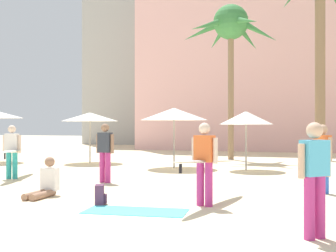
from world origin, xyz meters
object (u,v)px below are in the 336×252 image
object	(u,v)px
person_mid_right	(45,183)
person_near_left	(323,156)
person_far_right	(206,161)
person_near_right	(315,175)
beach_towel	(136,211)
person_far_left	(14,150)
cafe_umbrella_2	(174,114)
cafe_umbrella_1	(246,118)
person_mid_left	(105,150)
backpack	(100,195)
cafe_umbrella_5	(90,117)
palm_tree_center	(231,29)

from	to	relation	value
person_mid_right	person_near_left	bearing A→B (deg)	111.89
person_far_right	person_near_right	size ratio (longest dim) A/B	1.79
beach_towel	person_far_left	xyz separation A→B (m)	(-5.67, 3.71, 0.90)
cafe_umbrella_2	person_mid_right	distance (m)	7.80
person_near_right	beach_towel	bearing A→B (deg)	-151.75
person_near_left	cafe_umbrella_1	bearing A→B (deg)	75.91
person_mid_left	cafe_umbrella_1	bearing A→B (deg)	-25.96
backpack	cafe_umbrella_1	bearing A→B (deg)	53.76
cafe_umbrella_2	person_mid_right	bearing A→B (deg)	-95.88
person_far_right	person_far_left	bearing A→B (deg)	85.04
cafe_umbrella_5	person_far_left	xyz separation A→B (m)	(0.53, -5.88, -1.15)
cafe_umbrella_5	person_far_right	xyz separation A→B (m)	(7.32, -8.48, -1.14)
cafe_umbrella_2	person_far_right	xyz separation A→B (m)	(3.03, -7.42, -1.20)
person_mid_right	person_near_right	xyz separation A→B (m)	(5.94, -2.03, 0.62)
backpack	person_far_right	distance (m)	2.33
backpack	person_far_left	distance (m)	5.77
cafe_umbrella_5	beach_towel	size ratio (longest dim) A/B	1.28
backpack	person_near_left	bearing A→B (deg)	12.10
cafe_umbrella_2	person_near_right	world-z (taller)	cafe_umbrella_2
palm_tree_center	person_mid_right	world-z (taller)	palm_tree_center
person_far_right	person_near_right	distance (m)	3.04
backpack	cafe_umbrella_2	bearing A→B (deg)	73.37
backpack	person_mid_right	distance (m)	1.80
person_mid_left	person_far_right	bearing A→B (deg)	-116.44
cafe_umbrella_2	person_near_left	bearing A→B (deg)	-42.57
cafe_umbrella_1	beach_towel	bearing A→B (deg)	-96.07
palm_tree_center	cafe_umbrella_5	size ratio (longest dim) A/B	3.02
person_far_right	person_near_left	distance (m)	3.41
cafe_umbrella_1	person_near_left	world-z (taller)	cafe_umbrella_1
person_far_left	person_near_right	xyz separation A→B (m)	(8.93, -4.76, 0.03)
backpack	person_near_left	world-z (taller)	person_near_left
cafe_umbrella_1	person_mid_left	world-z (taller)	cafe_umbrella_1
palm_tree_center	cafe_umbrella_2	distance (m)	6.70
cafe_umbrella_2	cafe_umbrella_1	bearing A→B (deg)	0.51
person_far_left	person_mid_left	bearing A→B (deg)	-103.27
cafe_umbrella_5	person_near_right	xyz separation A→B (m)	(9.45, -10.64, -1.13)
palm_tree_center	backpack	world-z (taller)	palm_tree_center
person_mid_right	person_far_left	xyz separation A→B (m)	(-2.99, 2.73, 0.60)
person_mid_right	person_far_right	world-z (taller)	person_far_right
cafe_umbrella_1	cafe_umbrella_2	world-z (taller)	cafe_umbrella_2
cafe_umbrella_1	person_far_right	xyz separation A→B (m)	(0.22, -7.44, -1.03)
cafe_umbrella_2	person_far_left	bearing A→B (deg)	-127.99
cafe_umbrella_2	person_near_left	world-z (taller)	cafe_umbrella_2
cafe_umbrella_5	person_far_right	size ratio (longest dim) A/B	0.83
cafe_umbrella_5	person_mid_right	distance (m)	9.46
cafe_umbrella_2	person_far_right	world-z (taller)	cafe_umbrella_2
person_far_left	beach_towel	bearing A→B (deg)	-135.98
palm_tree_center	person_mid_right	xyz separation A→B (m)	(-2.14, -12.49, -6.12)
cafe_umbrella_1	cafe_umbrella_2	size ratio (longest dim) A/B	0.83
palm_tree_center	backpack	size ratio (longest dim) A/B	18.20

